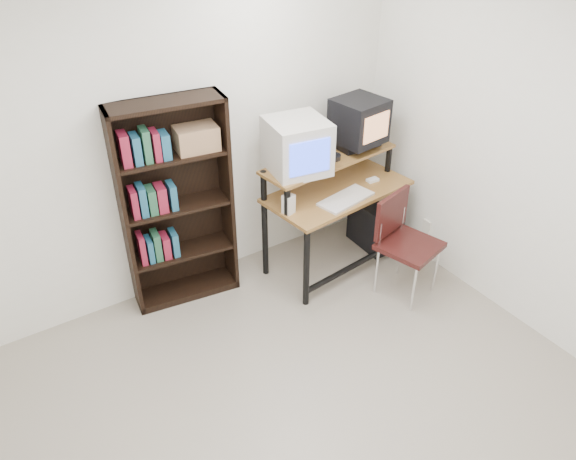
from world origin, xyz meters
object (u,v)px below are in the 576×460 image
computer_desk (336,194)px  school_chair (403,235)px  crt_tv (359,121)px  crt_monitor (297,146)px  pc_tower (371,226)px  bookshelf (175,202)px

computer_desk → school_chair: computer_desk is taller
computer_desk → crt_tv: bearing=14.5°
crt_monitor → pc_tower: crt_monitor is taller
crt_monitor → pc_tower: (0.78, -0.06, -0.97)m
school_chair → pc_tower: bearing=54.9°
school_chair → bookshelf: bearing=132.7°
bookshelf → pc_tower: bearing=-3.0°
computer_desk → pc_tower: (0.44, 0.02, -0.48)m
pc_tower → bookshelf: bookshelf is taller
crt_tv → computer_desk: bearing=-167.0°
computer_desk → crt_monitor: (-0.34, 0.07, 0.49)m
crt_monitor → crt_tv: crt_tv is taller
computer_desk → crt_tv: size_ratio=2.99×
crt_tv → pc_tower: size_ratio=0.94×
computer_desk → school_chair: size_ratio=1.49×
crt_monitor → bookshelf: 1.01m
crt_monitor → school_chair: crt_monitor is taller
pc_tower → crt_tv: bearing=149.6°
crt_tv → bookshelf: size_ratio=0.26×
crt_tv → bookshelf: bookshelf is taller
computer_desk → school_chair: (0.22, -0.59, -0.16)m
crt_monitor → pc_tower: bearing=4.2°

